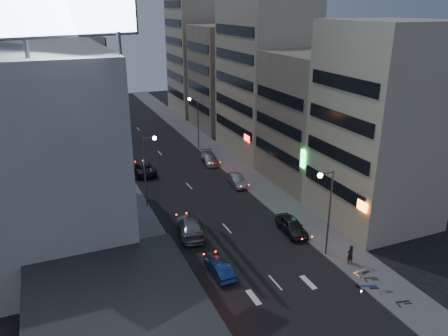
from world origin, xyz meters
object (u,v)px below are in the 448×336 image
parked_car_right_near (292,226)px  scooter_blue (377,278)px  road_car_silver (191,226)px  scooter_silver_b (366,262)px  parked_car_right_mid (237,180)px  scooter_black_a (410,294)px  parked_car_right_far (210,158)px  scooter_silver_a (391,283)px  scooter_black_b (378,272)px  road_car_blue (220,268)px  person (350,254)px  parked_car_left (143,168)px

parked_car_right_near → scooter_blue: bearing=-76.3°
road_car_silver → scooter_silver_b: road_car_silver is taller
parked_car_right_mid → parked_car_right_near: bearing=-84.7°
parked_car_right_mid → scooter_silver_b: bearing=-78.2°
scooter_black_a → scooter_silver_b: (-0.26, 4.70, 0.10)m
parked_car_right_far → scooter_silver_b: 30.36m
scooter_black_a → scooter_silver_a: size_ratio=1.02×
parked_car_right_far → scooter_silver_a: (2.45, -33.32, -0.08)m
parked_car_right_far → road_car_silver: (-9.19, -18.55, 0.14)m
parked_car_right_mid → scooter_silver_a: (2.31, -24.37, -0.05)m
scooter_black_b → road_car_blue: bearing=85.1°
person → parked_car_left: bearing=-71.0°
parked_car_right_far → scooter_silver_b: parked_car_right_far is taller
parked_car_right_near → scooter_silver_b: parked_car_right_near is taller
parked_car_right_far → scooter_black_a: (2.77, -34.96, -0.07)m
scooter_black_a → parked_car_right_near: bearing=24.4°
person → scooter_black_a: size_ratio=1.05×
parked_car_right_near → parked_car_left: bearing=118.3°
parked_car_right_near → parked_car_right_mid: (0.05, 13.26, -0.10)m
parked_car_right_near → road_car_silver: (-9.29, 3.66, 0.07)m
parked_car_left → scooter_black_b: size_ratio=3.31×
road_car_silver → scooter_silver_a: size_ratio=3.52×
parked_car_right_mid → person: (1.64, -20.12, 0.33)m
person → road_car_silver: bearing=-46.5°
parked_car_right_mid → scooter_blue: size_ratio=2.02×
road_car_silver → scooter_black_a: road_car_silver is taller
road_car_blue → scooter_silver_b: (11.74, -4.14, 0.10)m
person → scooter_silver_b: 1.42m
scooter_black_b → parked_car_left: bearing=41.5°
parked_car_right_near → scooter_silver_a: parked_car_right_near is taller
parked_car_right_far → person: 29.12m
scooter_blue → scooter_black_b: size_ratio=1.22×
parked_car_right_far → scooter_black_b: parked_car_right_far is taller
scooter_blue → scooter_silver_b: scooter_blue is taller
parked_car_left → road_car_silver: road_car_silver is taller
parked_car_left → scooter_black_b: (12.26, -31.30, -0.14)m
parked_car_right_mid → scooter_black_a: parked_car_right_mid is taller
road_car_blue → person: size_ratio=2.20×
scooter_silver_a → scooter_silver_b: size_ratio=0.82×
road_car_blue → scooter_black_a: road_car_blue is taller
road_car_blue → scooter_black_a: (12.00, -8.84, -0.01)m
parked_car_right_near → scooter_black_b: (2.50, -9.44, -0.15)m
scooter_blue → scooter_black_a: bearing=-138.0°
parked_car_left → scooter_silver_a: size_ratio=3.34×
parked_car_right_far → road_car_blue: (-9.23, -26.12, -0.07)m
parked_car_right_near → parked_car_right_far: parked_car_right_near is taller
road_car_blue → scooter_black_b: 13.06m
parked_car_right_far → scooter_blue: parked_car_right_far is taller
scooter_black_a → parked_car_right_far: bearing=17.1°
parked_car_right_near → road_car_blue: bearing=-153.0°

